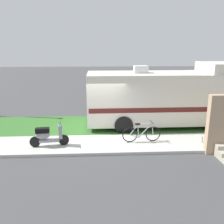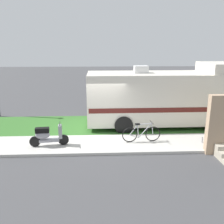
% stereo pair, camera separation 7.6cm
% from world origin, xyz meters
% --- Properties ---
extents(ground_plane, '(80.00, 80.00, 0.00)m').
position_xyz_m(ground_plane, '(0.00, 0.00, 0.00)').
color(ground_plane, '#424244').
extents(sidewalk, '(24.00, 2.00, 0.12)m').
position_xyz_m(sidewalk, '(0.00, -1.20, 0.06)').
color(sidewalk, beige).
rests_on(sidewalk, ground).
extents(grass_strip, '(24.00, 3.40, 0.08)m').
position_xyz_m(grass_strip, '(0.00, 1.50, 0.04)').
color(grass_strip, '#336628').
rests_on(grass_strip, ground).
extents(motorhome_rv, '(7.88, 2.77, 3.35)m').
position_xyz_m(motorhome_rv, '(3.45, 1.47, 1.59)').
color(motorhome_rv, silver).
rests_on(motorhome_rv, ground).
extents(scooter, '(1.61, 0.53, 0.97)m').
position_xyz_m(scooter, '(-2.17, -1.37, 0.58)').
color(scooter, black).
rests_on(scooter, ground).
extents(bicycle, '(1.70, 0.52, 0.89)m').
position_xyz_m(bicycle, '(1.83, -1.11, 0.50)').
color(bicycle, black).
rests_on(bicycle, ground).
extents(pickup_truck_near, '(5.78, 2.27, 1.72)m').
position_xyz_m(pickup_truck_near, '(6.26, 5.61, 0.93)').
color(pickup_truck_near, '#B7B29E').
rests_on(pickup_truck_near, ground).
extents(bottle_green, '(0.08, 0.08, 0.28)m').
position_xyz_m(bottle_green, '(5.52, -1.16, 0.24)').
color(bottle_green, brown).
rests_on(bottle_green, ground).
extents(bottle_spare, '(0.07, 0.07, 0.25)m').
position_xyz_m(bottle_spare, '(4.46, -1.34, 0.23)').
color(bottle_spare, '#B2B2B7').
rests_on(bottle_spare, ground).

